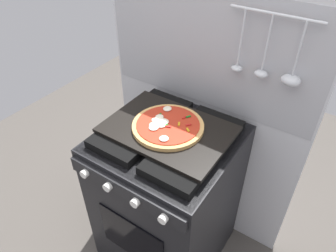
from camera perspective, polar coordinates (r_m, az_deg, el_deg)
ground_plane at (r=2.06m, az=0.00°, el=-20.71°), size 4.00×4.00×0.00m
kitchen_backsplash at (r=1.67m, az=6.50°, el=2.13°), size 1.10×0.09×1.55m
stove at (r=1.69m, az=-0.03°, el=-12.83°), size 0.60×0.64×0.90m
baking_tray at (r=1.36m, az=0.00°, el=-0.59°), size 0.54×0.38×0.02m
pizza_left at (r=1.35m, az=-0.02°, el=0.18°), size 0.31×0.31×0.03m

